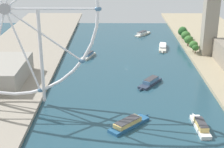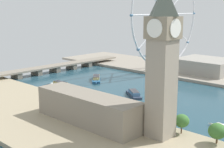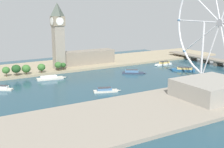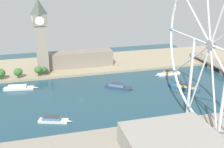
{
  "view_description": "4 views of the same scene",
  "coord_description": "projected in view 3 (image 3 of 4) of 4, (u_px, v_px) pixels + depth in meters",
  "views": [
    {
      "loc": [
        11.49,
        312.93,
        111.77
      ],
      "look_at": [
        13.52,
        71.11,
        19.66
      ],
      "focal_mm": 54.9,
      "sensor_mm": 36.0,
      "label": 1
    },
    {
      "loc": [
        -241.23,
        -142.17,
        80.22
      ],
      "look_at": [
        -16.58,
        73.67,
        15.99
      ],
      "focal_mm": 52.82,
      "sensor_mm": 36.0,
      "label": 2
    },
    {
      "loc": [
        303.86,
        -178.5,
        88.09
      ],
      "look_at": [
        -1.34,
        1.89,
        7.76
      ],
      "focal_mm": 48.28,
      "sensor_mm": 36.0,
      "label": 3
    },
    {
      "loc": [
        258.3,
        -36.99,
        119.6
      ],
      "look_at": [
        -23.31,
        38.77,
        15.44
      ],
      "focal_mm": 45.09,
      "sensor_mm": 36.0,
      "label": 4
    }
  ],
  "objects": [
    {
      "name": "tour_boat_2",
      "position": [
        163.0,
        64.0,
        458.11
      ],
      "size": [
        7.87,
        33.91,
        5.77
      ],
      "rotation": [
        0.0,
        0.0,
        4.76
      ],
      "color": "white",
      "rests_on": "ground_plane"
    },
    {
      "name": "ferris_wheel",
      "position": [
        220.0,
        23.0,
        317.33
      ],
      "size": [
        130.12,
        3.2,
        131.84
      ],
      "color": "silver",
      "rests_on": "riverbank_right"
    },
    {
      "name": "riverbank_left",
      "position": [
        74.0,
        64.0,
        456.44
      ],
      "size": [
        90.0,
        520.0,
        3.0
      ],
      "primitive_type": "cube",
      "color": "tan",
      "rests_on": "ground_plane"
    },
    {
      "name": "riverbank_right",
      "position": [
        174.0,
        105.0,
        269.22
      ],
      "size": [
        90.0,
        520.0,
        3.0
      ],
      "primitive_type": "cube",
      "color": "gray",
      "rests_on": "ground_plane"
    },
    {
      "name": "parliament_block",
      "position": [
        87.0,
        57.0,
        452.05
      ],
      "size": [
        22.0,
        83.19,
        19.83
      ],
      "primitive_type": "cube",
      "color": "gray",
      "rests_on": "riverbank_left"
    },
    {
      "name": "tree_row_embankment",
      "position": [
        32.0,
        68.0,
        383.88
      ],
      "size": [
        12.62,
        83.11,
        14.03
      ],
      "color": "#513823",
      "rests_on": "riverbank_left"
    },
    {
      "name": "tour_boat_4",
      "position": [
        50.0,
        78.0,
        368.32
      ],
      "size": [
        12.58,
        37.78,
        4.79
      ],
      "rotation": [
        0.0,
        0.0,
        1.42
      ],
      "color": "beige",
      "rests_on": "ground_plane"
    },
    {
      "name": "clock_tower",
      "position": [
        58.0,
        35.0,
        407.84
      ],
      "size": [
        16.95,
        16.95,
        89.58
      ],
      "color": "gray",
      "rests_on": "riverbank_left"
    },
    {
      "name": "tour_boat_1",
      "position": [
        184.0,
        69.0,
        418.3
      ],
      "size": [
        29.62,
        30.0,
        5.17
      ],
      "rotation": [
        0.0,
        0.0,
        3.94
      ],
      "color": "#235684",
      "rests_on": "ground_plane"
    },
    {
      "name": "tour_boat_3",
      "position": [
        133.0,
        72.0,
        400.27
      ],
      "size": [
        22.79,
        30.11,
        5.4
      ],
      "rotation": [
        0.0,
        0.0,
        0.97
      ],
      "color": "#2D384C",
      "rests_on": "ground_plane"
    },
    {
      "name": "riverside_hall",
      "position": [
        211.0,
        89.0,
        287.26
      ],
      "size": [
        53.11,
        61.63,
        16.16
      ],
      "primitive_type": "cube",
      "color": "gray",
      "rests_on": "riverbank_right"
    },
    {
      "name": "river_bridge",
      "position": [
        218.0,
        61.0,
        455.4
      ],
      "size": [
        204.99,
        17.52,
        8.5
      ],
      "color": "gray",
      "rests_on": "ground_plane"
    },
    {
      "name": "tour_boat_5",
      "position": [
        106.0,
        90.0,
        314.38
      ],
      "size": [
        14.87,
        29.48,
        5.15
      ],
      "rotation": [
        0.0,
        0.0,
        1.24
      ],
      "color": "beige",
      "rests_on": "ground_plane"
    },
    {
      "name": "ground_plane",
      "position": [
        111.0,
        81.0,
        363.16
      ],
      "size": [
        392.99,
        392.99,
        0.0
      ],
      "primitive_type": "plane",
      "color": "#234756"
    }
  ]
}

